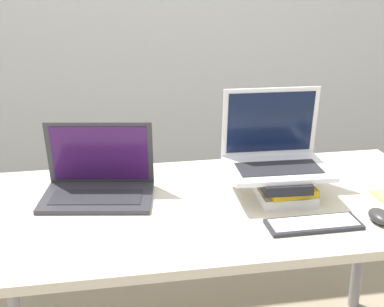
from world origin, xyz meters
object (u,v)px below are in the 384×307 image
(laptop_left, at_px, (98,182))
(book_stack, at_px, (281,184))
(laptop_on_books, at_px, (275,153))
(mouse, at_px, (380,216))
(wireless_keyboard, at_px, (314,224))

(laptop_left, distance_m, book_stack, 0.63)
(laptop_on_books, distance_m, mouse, 0.40)
(laptop_left, height_order, wireless_keyboard, laptop_left)
(mouse, bearing_deg, laptop_left, 157.80)
(wireless_keyboard, bearing_deg, laptop_on_books, 98.31)
(laptop_on_books, relative_size, wireless_keyboard, 1.20)
(book_stack, xyz_separation_m, laptop_on_books, (-0.01, 0.04, 0.10))
(laptop_left, height_order, mouse, laptop_left)
(book_stack, relative_size, laptop_on_books, 0.82)
(laptop_left, distance_m, laptop_on_books, 0.62)
(book_stack, height_order, laptop_on_books, laptop_on_books)
(book_stack, xyz_separation_m, mouse, (0.24, -0.24, -0.03))
(laptop_on_books, bearing_deg, laptop_left, 173.66)
(mouse, bearing_deg, laptop_on_books, 131.94)
(wireless_keyboard, distance_m, mouse, 0.22)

